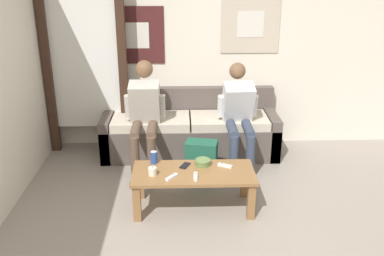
% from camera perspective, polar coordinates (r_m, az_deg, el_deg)
% --- Properties ---
extents(wall_back, '(10.00, 0.07, 2.55)m').
position_cam_1_polar(wall_back, '(5.39, 1.13, 10.91)').
color(wall_back, silver).
rests_on(wall_back, ground_plane).
extents(door_frame, '(1.00, 0.10, 2.15)m').
position_cam_1_polar(door_frame, '(5.30, -14.15, 9.27)').
color(door_frame, '#382319').
rests_on(door_frame, ground_plane).
extents(couch, '(2.13, 0.71, 0.77)m').
position_cam_1_polar(couch, '(5.31, -0.27, -0.47)').
color(couch, '#564C47').
rests_on(couch, ground_plane).
extents(coffee_table, '(1.16, 0.53, 0.39)m').
position_cam_1_polar(coffee_table, '(4.09, 0.20, -6.69)').
color(coffee_table, olive).
rests_on(coffee_table, ground_plane).
extents(person_seated_adult, '(0.47, 0.85, 1.21)m').
position_cam_1_polar(person_seated_adult, '(4.85, -6.36, 2.10)').
color(person_seated_adult, brown).
rests_on(person_seated_adult, ground_plane).
extents(person_seated_teen, '(0.47, 0.90, 1.16)m').
position_cam_1_polar(person_seated_teen, '(4.90, 6.26, 2.00)').
color(person_seated_teen, '#384256').
rests_on(person_seated_teen, ground_plane).
extents(backpack, '(0.37, 0.29, 0.44)m').
position_cam_1_polar(backpack, '(4.67, 1.23, -4.48)').
color(backpack, '#1E5642').
rests_on(backpack, ground_plane).
extents(ceramic_bowl, '(0.16, 0.16, 0.06)m').
position_cam_1_polar(ceramic_bowl, '(4.17, 1.45, -4.53)').
color(ceramic_bowl, '#607F47').
rests_on(ceramic_bowl, coffee_table).
extents(pillar_candle, '(0.08, 0.08, 0.09)m').
position_cam_1_polar(pillar_candle, '(3.99, -5.29, -5.78)').
color(pillar_candle, silver).
rests_on(pillar_candle, coffee_table).
extents(drink_can_blue, '(0.07, 0.07, 0.12)m').
position_cam_1_polar(drink_can_blue, '(4.21, -5.11, -3.93)').
color(drink_can_blue, '#28479E').
rests_on(drink_can_blue, coffee_table).
extents(game_controller_near_left, '(0.04, 0.15, 0.03)m').
position_cam_1_polar(game_controller_near_left, '(3.94, 0.48, -6.48)').
color(game_controller_near_left, white).
rests_on(game_controller_near_left, coffee_table).
extents(game_controller_near_right, '(0.12, 0.13, 0.03)m').
position_cam_1_polar(game_controller_near_right, '(3.93, -2.71, -6.55)').
color(game_controller_near_right, white).
rests_on(game_controller_near_right, coffee_table).
extents(game_controller_far_center, '(0.14, 0.10, 0.03)m').
position_cam_1_polar(game_controller_far_center, '(4.15, 4.42, -5.03)').
color(game_controller_far_center, white).
rests_on(game_controller_far_center, coffee_table).
extents(cell_phone, '(0.12, 0.15, 0.01)m').
position_cam_1_polar(cell_phone, '(4.16, -0.94, -5.02)').
color(cell_phone, black).
rests_on(cell_phone, coffee_table).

